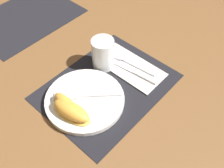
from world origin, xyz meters
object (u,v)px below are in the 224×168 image
object	(u,v)px
fork	(82,95)
citrus_wedge_1	(71,111)
spoon	(122,58)
juice_glass	(103,55)
plate	(85,100)
knife	(130,69)
citrus_wedge_0	(68,107)

from	to	relation	value
fork	citrus_wedge_1	bearing A→B (deg)	-157.96
spoon	citrus_wedge_1	world-z (taller)	citrus_wedge_1
juice_glass	fork	world-z (taller)	juice_glass
plate	juice_glass	size ratio (longest dim) A/B	2.24
spoon	citrus_wedge_1	xyz separation A→B (m)	(-0.27, -0.05, 0.03)
juice_glass	knife	xyz separation A→B (m)	(0.04, -0.08, -0.04)
spoon	citrus_wedge_1	distance (m)	0.28
plate	knife	world-z (taller)	plate
fork	spoon	bearing A→B (deg)	5.87
citrus_wedge_0	citrus_wedge_1	bearing A→B (deg)	-103.99
knife	citrus_wedge_0	xyz separation A→B (m)	(-0.25, 0.02, 0.03)
juice_glass	knife	distance (m)	0.10
juice_glass	citrus_wedge_0	bearing A→B (deg)	-163.73
spoon	knife	bearing A→B (deg)	-113.42
spoon	fork	bearing A→B (deg)	-174.13
plate	citrus_wedge_1	world-z (taller)	citrus_wedge_1
juice_glass	citrus_wedge_1	world-z (taller)	juice_glass
juice_glass	knife	bearing A→B (deg)	-63.74
knife	citrus_wedge_0	size ratio (longest dim) A/B	1.73
citrus_wedge_0	juice_glass	bearing A→B (deg)	16.27
plate	spoon	distance (m)	0.21
fork	knife	bearing A→B (deg)	-8.69
plate	fork	size ratio (longest dim) A/B	1.52
juice_glass	fork	xyz separation A→B (m)	(-0.15, -0.05, -0.03)
knife	citrus_wedge_1	distance (m)	0.25
juice_glass	fork	distance (m)	0.16
knife	citrus_wedge_1	world-z (taller)	citrus_wedge_1
knife	fork	bearing A→B (deg)	171.31
juice_glass	spoon	xyz separation A→B (m)	(0.06, -0.03, -0.04)
knife	juice_glass	bearing A→B (deg)	116.26
plate	citrus_wedge_0	world-z (taller)	citrus_wedge_0
plate	spoon	xyz separation A→B (m)	(0.21, 0.03, -0.00)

